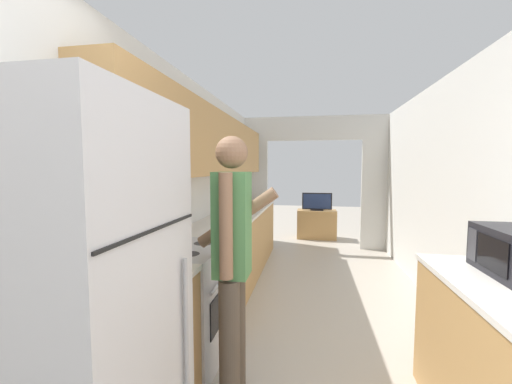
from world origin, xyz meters
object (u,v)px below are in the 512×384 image
object	(u,v)px
person	(232,264)
tv_cabinet	(317,224)
refrigerator	(76,323)
range_oven	(182,304)
television	(317,202)

from	to	relation	value
person	tv_cabinet	world-z (taller)	person
refrigerator	range_oven	bearing A→B (deg)	92.58
person	television	xyz separation A→B (m)	(0.60, 4.94, -0.14)
refrigerator	television	world-z (taller)	refrigerator
refrigerator	tv_cabinet	bearing A→B (deg)	79.55
refrigerator	tv_cabinet	size ratio (longest dim) A/B	2.20
tv_cabinet	person	bearing A→B (deg)	-96.90
range_oven	person	bearing A→B (deg)	-37.71
range_oven	television	size ratio (longest dim) A/B	1.69
refrigerator	range_oven	distance (m)	1.26
tv_cabinet	television	distance (m)	0.49
television	person	bearing A→B (deg)	-96.96
range_oven	tv_cabinet	size ratio (longest dim) A/B	1.28
refrigerator	range_oven	size ratio (longest dim) A/B	1.72
person	range_oven	bearing A→B (deg)	51.80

